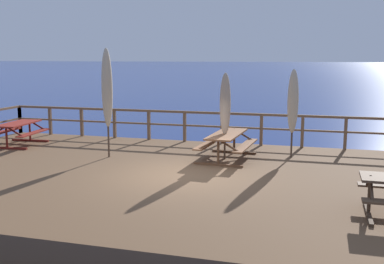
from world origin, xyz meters
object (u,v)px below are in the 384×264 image
patio_umbrella_short_mid (293,102)px  patio_umbrella_tall_front (225,105)px  patio_umbrella_tall_back_left (107,88)px  picnic_table_back_left (227,140)px  picnic_table_front_right (18,129)px

patio_umbrella_short_mid → patio_umbrella_tall_front: bearing=-158.3°
patio_umbrella_short_mid → patio_umbrella_tall_back_left: bearing=-165.0°
patio_umbrella_short_mid → picnic_table_back_left: bearing=-158.5°
picnic_table_back_left → patio_umbrella_short_mid: 2.24m
picnic_table_front_right → picnic_table_back_left: same height
patio_umbrella_tall_front → patio_umbrella_short_mid: size_ratio=0.96×
patio_umbrella_tall_back_left → patio_umbrella_short_mid: patio_umbrella_tall_back_left is taller
picnic_table_front_right → picnic_table_back_left: size_ratio=0.83×
picnic_table_back_left → patio_umbrella_tall_back_left: size_ratio=0.70×
patio_umbrella_tall_back_left → picnic_table_back_left: bearing=11.4°
picnic_table_back_left → patio_umbrella_short_mid: (1.82, 0.72, 1.11)m
picnic_table_back_left → patio_umbrella_tall_front: (-0.05, -0.03, 1.04)m
picnic_table_back_left → patio_umbrella_tall_back_left: (-3.45, -0.70, 1.49)m
picnic_table_back_left → patio_umbrella_short_mid: patio_umbrella_short_mid is taller
patio_umbrella_tall_back_left → patio_umbrella_short_mid: bearing=15.0°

